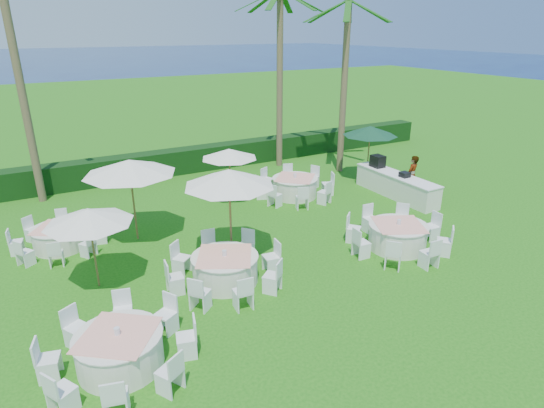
{
  "coord_description": "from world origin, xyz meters",
  "views": [
    {
      "loc": [
        -5.11,
        -9.75,
        6.94
      ],
      "look_at": [
        1.89,
        2.9,
        1.3
      ],
      "focal_mm": 30.0,
      "sensor_mm": 36.0,
      "label": 1
    }
  ],
  "objects_px": {
    "banquet_table_a": "(120,349)",
    "umbrella_a": "(88,217)",
    "banquet_table_c": "(398,235)",
    "umbrella_d": "(229,154)",
    "banquet_table_b": "(225,268)",
    "umbrella_b": "(229,178)",
    "banquet_table_f": "(295,186)",
    "umbrella_green": "(370,131)",
    "buffet_table": "(395,184)",
    "umbrella_c": "(129,167)",
    "staff_person": "(412,176)",
    "banquet_table_d": "(59,237)"
  },
  "relations": [
    {
      "from": "banquet_table_f",
      "to": "umbrella_c",
      "type": "height_order",
      "value": "umbrella_c"
    },
    {
      "from": "banquet_table_b",
      "to": "buffet_table",
      "type": "bearing_deg",
      "value": 18.02
    },
    {
      "from": "banquet_table_a",
      "to": "umbrella_d",
      "type": "bearing_deg",
      "value": 52.43
    },
    {
      "from": "banquet_table_a",
      "to": "umbrella_c",
      "type": "distance_m",
      "value": 6.95
    },
    {
      "from": "umbrella_d",
      "to": "umbrella_green",
      "type": "xyz_separation_m",
      "value": [
        7.04,
        -0.47,
        0.3
      ]
    },
    {
      "from": "banquet_table_f",
      "to": "umbrella_d",
      "type": "height_order",
      "value": "umbrella_d"
    },
    {
      "from": "staff_person",
      "to": "buffet_table",
      "type": "bearing_deg",
      "value": -38.7
    },
    {
      "from": "banquet_table_c",
      "to": "buffet_table",
      "type": "bearing_deg",
      "value": 47.68
    },
    {
      "from": "banquet_table_a",
      "to": "banquet_table_f",
      "type": "bearing_deg",
      "value": 39.24
    },
    {
      "from": "banquet_table_b",
      "to": "banquet_table_f",
      "type": "height_order",
      "value": "banquet_table_f"
    },
    {
      "from": "banquet_table_d",
      "to": "umbrella_b",
      "type": "bearing_deg",
      "value": -36.13
    },
    {
      "from": "umbrella_a",
      "to": "umbrella_c",
      "type": "relative_size",
      "value": 0.78
    },
    {
      "from": "umbrella_b",
      "to": "staff_person",
      "type": "distance_m",
      "value": 9.65
    },
    {
      "from": "umbrella_b",
      "to": "umbrella_green",
      "type": "distance_m",
      "value": 10.08
    },
    {
      "from": "banquet_table_a",
      "to": "umbrella_green",
      "type": "relative_size",
      "value": 1.26
    },
    {
      "from": "banquet_table_b",
      "to": "buffet_table",
      "type": "xyz_separation_m",
      "value": [
        9.42,
        3.06,
        0.09
      ]
    },
    {
      "from": "banquet_table_a",
      "to": "umbrella_a",
      "type": "xyz_separation_m",
      "value": [
        0.14,
        3.72,
        1.72
      ]
    },
    {
      "from": "umbrella_a",
      "to": "banquet_table_b",
      "type": "bearing_deg",
      "value": -25.39
    },
    {
      "from": "banquet_table_b",
      "to": "banquet_table_c",
      "type": "bearing_deg",
      "value": -7.47
    },
    {
      "from": "banquet_table_a",
      "to": "buffet_table",
      "type": "distance_m",
      "value": 13.86
    },
    {
      "from": "umbrella_green",
      "to": "banquet_table_c",
      "type": "bearing_deg",
      "value": -122.23
    },
    {
      "from": "umbrella_green",
      "to": "umbrella_a",
      "type": "bearing_deg",
      "value": -163.31
    },
    {
      "from": "banquet_table_c",
      "to": "umbrella_b",
      "type": "relative_size",
      "value": 1.15
    },
    {
      "from": "banquet_table_c",
      "to": "buffet_table",
      "type": "distance_m",
      "value": 5.19
    },
    {
      "from": "umbrella_b",
      "to": "banquet_table_f",
      "type": "bearing_deg",
      "value": 39.32
    },
    {
      "from": "umbrella_b",
      "to": "buffet_table",
      "type": "height_order",
      "value": "umbrella_b"
    },
    {
      "from": "banquet_table_c",
      "to": "staff_person",
      "type": "distance_m",
      "value": 5.53
    },
    {
      "from": "banquet_table_f",
      "to": "umbrella_d",
      "type": "distance_m",
      "value": 3.26
    },
    {
      "from": "banquet_table_b",
      "to": "staff_person",
      "type": "distance_m",
      "value": 10.49
    },
    {
      "from": "banquet_table_f",
      "to": "umbrella_b",
      "type": "bearing_deg",
      "value": -140.68
    },
    {
      "from": "banquet_table_a",
      "to": "banquet_table_c",
      "type": "relative_size",
      "value": 0.96
    },
    {
      "from": "umbrella_b",
      "to": "banquet_table_b",
      "type": "bearing_deg",
      "value": -121.52
    },
    {
      "from": "banquet_table_a",
      "to": "banquet_table_d",
      "type": "relative_size",
      "value": 1.1
    },
    {
      "from": "banquet_table_b",
      "to": "buffet_table",
      "type": "relative_size",
      "value": 0.78
    },
    {
      "from": "banquet_table_c",
      "to": "staff_person",
      "type": "relative_size",
      "value": 1.91
    },
    {
      "from": "umbrella_green",
      "to": "banquet_table_a",
      "type": "bearing_deg",
      "value": -150.03
    },
    {
      "from": "banquet_table_c",
      "to": "umbrella_d",
      "type": "bearing_deg",
      "value": 114.56
    },
    {
      "from": "banquet_table_c",
      "to": "banquet_table_d",
      "type": "distance_m",
      "value": 11.32
    },
    {
      "from": "umbrella_c",
      "to": "umbrella_b",
      "type": "bearing_deg",
      "value": -51.9
    },
    {
      "from": "banquet_table_d",
      "to": "banquet_table_f",
      "type": "height_order",
      "value": "banquet_table_f"
    },
    {
      "from": "banquet_table_b",
      "to": "banquet_table_f",
      "type": "xyz_separation_m",
      "value": [
        5.54,
        5.15,
        0.01
      ]
    },
    {
      "from": "banquet_table_f",
      "to": "umbrella_b",
      "type": "xyz_separation_m",
      "value": [
        -4.78,
        -3.92,
        2.27
      ]
    },
    {
      "from": "banquet_table_b",
      "to": "umbrella_b",
      "type": "relative_size",
      "value": 1.14
    },
    {
      "from": "banquet_table_c",
      "to": "umbrella_d",
      "type": "xyz_separation_m",
      "value": [
        -3.08,
        6.74,
        1.64
      ]
    },
    {
      "from": "banquet_table_d",
      "to": "umbrella_green",
      "type": "height_order",
      "value": "umbrella_green"
    },
    {
      "from": "banquet_table_f",
      "to": "umbrella_b",
      "type": "height_order",
      "value": "umbrella_b"
    },
    {
      "from": "banquet_table_b",
      "to": "umbrella_d",
      "type": "height_order",
      "value": "umbrella_d"
    },
    {
      "from": "umbrella_a",
      "to": "umbrella_d",
      "type": "xyz_separation_m",
      "value": [
        6.12,
        4.41,
        -0.07
      ]
    },
    {
      "from": "umbrella_d",
      "to": "buffet_table",
      "type": "distance_m",
      "value": 7.36
    },
    {
      "from": "umbrella_c",
      "to": "banquet_table_d",
      "type": "bearing_deg",
      "value": 167.81
    }
  ]
}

